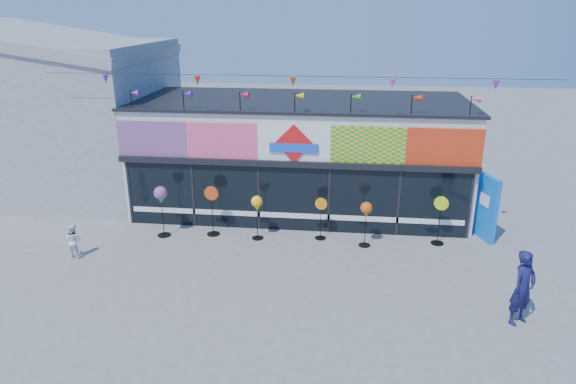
% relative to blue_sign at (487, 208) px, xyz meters
% --- Properties ---
extents(ground, '(80.00, 80.00, 0.00)m').
position_rel_blue_sign_xyz_m(ground, '(-6.35, -3.45, -1.09)').
color(ground, slate).
rests_on(ground, ground).
extents(kite_shop, '(16.00, 5.70, 5.31)m').
position_rel_blue_sign_xyz_m(kite_shop, '(-6.35, 2.50, 0.96)').
color(kite_shop, white).
rests_on(kite_shop, ground).
extents(neighbour_building, '(8.18, 7.20, 6.87)m').
position_rel_blue_sign_xyz_m(neighbour_building, '(-16.35, 3.55, 2.11)').
color(neighbour_building, '#A6A9AC').
rests_on(neighbour_building, ground).
extents(blue_sign, '(0.49, 1.08, 2.17)m').
position_rel_blue_sign_xyz_m(blue_sign, '(0.00, 0.00, 0.00)').
color(blue_sign, blue).
rests_on(blue_sign, ground).
extents(spinner_0, '(0.44, 0.44, 1.75)m').
position_rel_blue_sign_xyz_m(spinner_0, '(-10.65, -1.00, 0.31)').
color(spinner_0, black).
rests_on(spinner_0, ground).
extents(spinner_1, '(0.49, 0.44, 1.73)m').
position_rel_blue_sign_xyz_m(spinner_1, '(-9.02, -0.71, -0.18)').
color(spinner_1, black).
rests_on(spinner_1, ground).
extents(spinner_2, '(0.38, 0.38, 1.51)m').
position_rel_blue_sign_xyz_m(spinner_2, '(-7.47, -0.87, 0.12)').
color(spinner_2, black).
rests_on(spinner_2, ground).
extents(spinner_3, '(0.40, 0.37, 1.44)m').
position_rel_blue_sign_xyz_m(spinner_3, '(-5.38, -0.63, -0.33)').
color(spinner_3, black).
rests_on(spinner_3, ground).
extents(spinner_4, '(0.38, 0.38, 1.51)m').
position_rel_blue_sign_xyz_m(spinner_4, '(-3.94, -1.02, 0.11)').
color(spinner_4, black).
rests_on(spinner_4, ground).
extents(spinner_5, '(0.44, 0.42, 1.64)m').
position_rel_blue_sign_xyz_m(spinner_5, '(-1.57, -0.59, -0.23)').
color(spinner_5, black).
rests_on(spinner_5, ground).
extents(adult_man, '(0.83, 0.78, 1.90)m').
position_rel_blue_sign_xyz_m(adult_man, '(-0.33, -4.94, -0.14)').
color(adult_man, '#161645').
rests_on(adult_man, ground).
extents(child, '(0.57, 0.40, 1.07)m').
position_rel_blue_sign_xyz_m(child, '(-12.85, -2.80, -0.56)').
color(child, white).
rests_on(child, ground).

